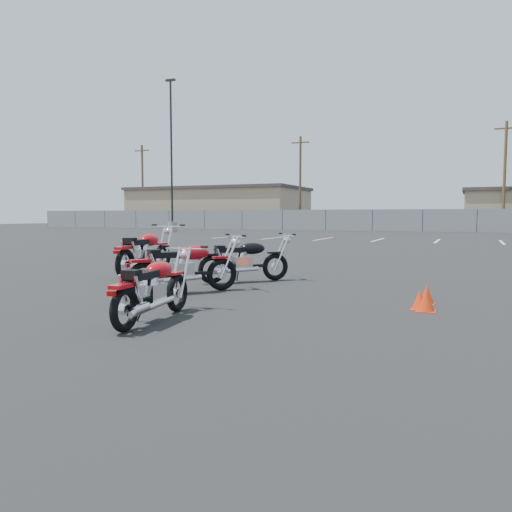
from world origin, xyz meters
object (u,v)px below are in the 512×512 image
at_px(motorcycle_rear_red, 153,289).
at_px(motorcycle_third_red, 184,267).
at_px(motorcycle_front_red, 145,253).
at_px(motorcycle_second_black, 244,260).

bearing_deg(motorcycle_rear_red, motorcycle_third_red, 111.54).
relative_size(motorcycle_third_red, motorcycle_rear_red, 0.98).
distance_m(motorcycle_front_red, motorcycle_rear_red, 4.94).
bearing_deg(motorcycle_third_red, motorcycle_second_black, 78.55).
xyz_separation_m(motorcycle_second_black, motorcycle_rear_red, (0.48, -3.81, -0.03)).
bearing_deg(motorcycle_third_red, motorcycle_front_red, 139.17).
relative_size(motorcycle_second_black, motorcycle_rear_red, 0.89).
height_order(motorcycle_second_black, motorcycle_rear_red, motorcycle_second_black).
bearing_deg(motorcycle_front_red, motorcycle_rear_red, -53.05).
xyz_separation_m(motorcycle_front_red, motorcycle_third_red, (2.14, -1.85, -0.06)).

